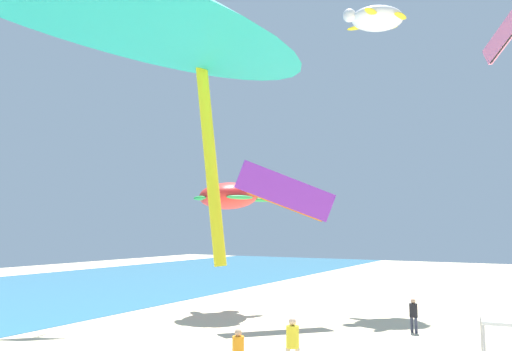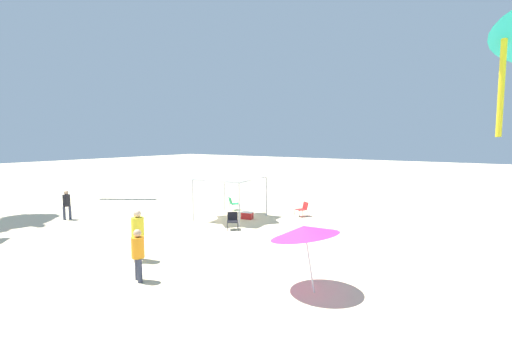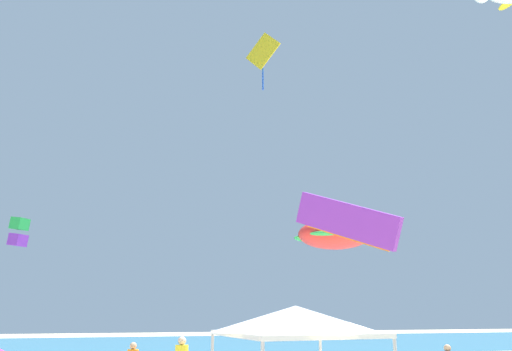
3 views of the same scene
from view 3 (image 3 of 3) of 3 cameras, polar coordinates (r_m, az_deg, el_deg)
name	(u,v)px [view 3 (image 3 of 3)]	position (r m, az deg, el deg)	size (l,w,h in m)	color
ocean_strip	(178,344)	(46.78, -8.64, -17.87)	(120.00, 27.31, 0.02)	teal
canopy_tent	(296,321)	(11.87, 4.42, -15.74)	(3.28, 3.53, 2.87)	#B7B7BC
kite_turtle_red	(337,235)	(30.60, 8.92, -6.46)	(5.66, 5.07, 1.89)	red
kite_box_green	(19,232)	(39.27, -24.68, -5.66)	(1.37, 1.34, 2.05)	green
kite_diamond_yellow	(263,53)	(39.83, 0.75, 13.34)	(1.97, 2.83, 4.83)	yellow
kite_parafoil_purple	(347,221)	(25.81, 9.96, -4.94)	(3.76, 4.77, 3.43)	purple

